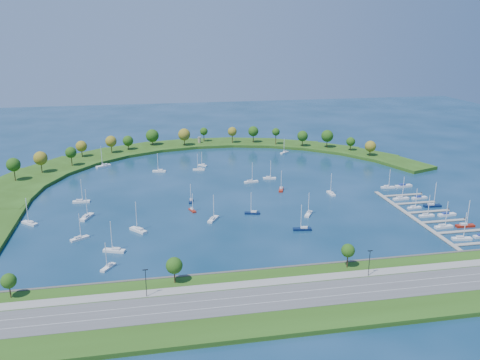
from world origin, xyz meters
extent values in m
plane|color=#072941|center=(0.00, 0.00, 0.00)|extent=(700.00, 700.00, 0.00)
cube|color=#284713|center=(0.00, -124.00, 0.80)|extent=(420.00, 42.00, 1.60)
cube|color=#474442|center=(0.00, -102.50, 0.90)|extent=(420.00, 1.20, 1.80)
cube|color=#515154|center=(0.00, -124.00, 1.66)|extent=(420.00, 16.00, 0.12)
cube|color=gray|center=(0.00, -113.00, 1.66)|extent=(420.00, 5.00, 0.12)
cube|color=silver|center=(0.00, -126.50, 1.73)|extent=(420.00, 0.15, 0.02)
cube|color=silver|center=(0.00, -121.50, 1.73)|extent=(420.00, 0.15, 0.02)
cylinder|color=#382314|center=(-95.00, -107.00, 4.05)|extent=(0.56, 0.56, 4.90)
sphere|color=#214D13|center=(-95.00, -107.00, 7.54)|extent=(5.20, 5.20, 5.20)
cylinder|color=#382314|center=(-40.00, -107.00, 4.22)|extent=(0.56, 0.56, 5.25)
sphere|color=#214D13|center=(-40.00, -107.00, 8.05)|extent=(6.00, 6.00, 6.00)
cylinder|color=#382314|center=(25.00, -107.00, 4.40)|extent=(0.56, 0.56, 5.60)
sphere|color=#214D13|center=(25.00, -107.00, 8.24)|extent=(5.20, 5.20, 5.20)
cylinder|color=black|center=(-50.00, -115.00, 6.60)|extent=(0.24, 0.24, 10.00)
cylinder|color=black|center=(30.00, -115.00, 6.60)|extent=(0.24, 0.24, 10.00)
cube|color=#284713|center=(-118.83, 37.57, 1.00)|extent=(50.23, 54.30, 2.00)
cube|color=#284713|center=(-104.03, 64.58, 1.00)|extent=(54.07, 56.09, 2.00)
cube|color=#284713|center=(-83.21, 87.27, 1.00)|extent=(55.20, 54.07, 2.00)
cube|color=#284713|center=(-57.57, 104.32, 1.00)|extent=(53.65, 48.47, 2.00)
cube|color=#284713|center=(-28.60, 114.76, 1.00)|extent=(49.62, 39.75, 2.00)
cube|color=#284713|center=(2.03, 117.98, 1.00)|extent=(44.32, 29.96, 2.00)
cube|color=#284713|center=(32.54, 113.79, 1.00)|extent=(49.49, 38.05, 2.00)
cube|color=#284713|center=(61.17, 102.44, 1.00)|extent=(51.13, 44.12, 2.00)
cube|color=#284713|center=(86.25, 84.58, 1.00)|extent=(49.19, 47.96, 2.00)
cube|color=#284713|center=(106.34, 61.24, 1.00)|extent=(43.90, 49.49, 2.00)
cube|color=#284713|center=(120.28, 33.78, 1.00)|extent=(35.67, 48.74, 2.00)
cylinder|color=#382314|center=(-124.27, 35.01, 6.09)|extent=(0.56, 0.56, 8.18)
sphere|color=#214D13|center=(-124.27, 35.01, 11.80)|extent=(8.12, 8.12, 8.12)
cylinder|color=#382314|center=(-111.87, 50.04, 5.81)|extent=(0.56, 0.56, 7.62)
sphere|color=brown|center=(-111.87, 50.04, 11.32)|extent=(8.52, 8.52, 8.52)
cylinder|color=#382314|center=(-95.56, 63.56, 5.76)|extent=(0.56, 0.56, 7.53)
sphere|color=#214D13|center=(-95.56, 63.56, 10.97)|extent=(7.24, 7.24, 7.24)
cylinder|color=#382314|center=(-91.56, 87.21, 4.99)|extent=(0.56, 0.56, 5.99)
sphere|color=brown|center=(-91.56, 87.21, 9.53)|extent=(7.73, 7.73, 7.73)
cylinder|color=#382314|center=(-71.84, 94.75, 5.50)|extent=(0.56, 0.56, 7.00)
sphere|color=brown|center=(-71.84, 94.75, 10.60)|extent=(7.99, 7.99, 7.99)
cylinder|color=#382314|center=(-60.25, 103.10, 4.55)|extent=(0.56, 0.56, 5.11)
sphere|color=#214D13|center=(-60.25, 103.10, 8.65)|extent=(7.71, 7.71, 7.71)
cylinder|color=#382314|center=(-42.26, 115.23, 4.66)|extent=(0.56, 0.56, 5.33)
sphere|color=#214D13|center=(-42.26, 115.23, 9.31)|extent=(9.89, 9.89, 9.89)
cylinder|color=#382314|center=(-18.42, 108.83, 5.38)|extent=(0.56, 0.56, 6.76)
sphere|color=brown|center=(-18.42, 108.83, 10.59)|extent=(9.17, 9.17, 9.17)
cylinder|color=#382314|center=(-2.07, 119.94, 5.48)|extent=(0.56, 0.56, 6.95)
sphere|color=#214D13|center=(-2.07, 119.94, 10.17)|extent=(6.09, 6.09, 6.09)
cylinder|color=#382314|center=(19.11, 111.17, 5.80)|extent=(0.56, 0.56, 7.61)
sphere|color=brown|center=(19.11, 111.17, 11.02)|extent=(7.05, 7.05, 7.05)
cylinder|color=#382314|center=(35.38, 109.08, 5.70)|extent=(0.56, 0.56, 7.41)
sphere|color=#214D13|center=(35.38, 109.08, 11.01)|extent=(8.00, 8.00, 8.00)
cylinder|color=#382314|center=(51.10, 99.69, 6.32)|extent=(0.56, 0.56, 8.63)
sphere|color=#214D13|center=(51.10, 99.69, 11.82)|extent=(5.93, 5.93, 5.93)
cylinder|color=#382314|center=(69.21, 89.42, 5.18)|extent=(0.56, 0.56, 6.37)
sphere|color=#214D13|center=(69.21, 89.42, 9.98)|extent=(8.06, 8.06, 8.06)
cylinder|color=#382314|center=(86.07, 82.01, 5.54)|extent=(0.56, 0.56, 7.08)
sphere|color=#214D13|center=(86.07, 82.01, 10.88)|extent=(9.01, 9.01, 9.01)
cylinder|color=#382314|center=(99.66, 69.72, 4.69)|extent=(0.56, 0.56, 5.38)
sphere|color=#214D13|center=(99.66, 69.72, 8.68)|extent=(6.51, 6.51, 6.51)
cylinder|color=#382314|center=(107.12, 52.45, 4.62)|extent=(0.56, 0.56, 5.23)
sphere|color=brown|center=(107.12, 52.45, 8.79)|extent=(7.80, 7.80, 7.80)
cylinder|color=gray|center=(-6.26, 115.73, 4.22)|extent=(2.20, 2.20, 4.43)
cylinder|color=gray|center=(-6.26, 115.73, 6.58)|extent=(2.60, 2.60, 0.30)
cube|color=gray|center=(78.00, -61.00, 0.35)|extent=(2.20, 82.00, 0.40)
cube|color=gray|center=(90.10, -94.00, 0.35)|extent=(22.00, 2.00, 0.40)
cube|color=gray|center=(90.10, -80.80, 0.35)|extent=(22.00, 2.00, 0.40)
cube|color=gray|center=(90.10, -67.60, 0.35)|extent=(22.00, 2.00, 0.40)
cylinder|color=#382314|center=(101.00, -67.60, 0.60)|extent=(0.36, 0.36, 1.60)
cube|color=gray|center=(90.10, -54.40, 0.35)|extent=(22.00, 2.00, 0.40)
cylinder|color=#382314|center=(101.00, -54.40, 0.60)|extent=(0.36, 0.36, 1.60)
cube|color=gray|center=(90.10, -41.20, 0.35)|extent=(22.00, 2.00, 0.40)
cylinder|color=#382314|center=(101.00, -41.20, 0.60)|extent=(0.36, 0.36, 1.60)
cube|color=gray|center=(90.10, -28.00, 0.35)|extent=(22.00, 2.00, 0.40)
cylinder|color=#382314|center=(101.00, -28.00, 0.60)|extent=(0.36, 0.36, 1.60)
cube|color=white|center=(-103.18, -34.27, 0.53)|extent=(8.25, 7.62, 1.05)
cube|color=silver|center=(-102.52, -34.84, 1.42)|extent=(3.45, 3.32, 0.74)
cylinder|color=silver|center=(-103.72, -33.81, 6.99)|extent=(0.32, 0.32, 11.87)
cube|color=#09183B|center=(2.54, -40.33, 0.46)|extent=(7.88, 3.88, 0.91)
cube|color=silver|center=(3.28, -40.51, 1.23)|extent=(2.94, 2.08, 0.64)
cylinder|color=silver|center=(1.95, -40.18, 6.04)|extent=(0.32, 0.32, 10.25)
cube|color=white|center=(25.55, 16.71, 0.47)|extent=(8.06, 3.42, 0.94)
cube|color=silver|center=(24.78, 16.84, 1.27)|extent=(2.95, 1.95, 0.66)
cylinder|color=silver|center=(26.17, 16.61, 6.21)|extent=(0.32, 0.32, 10.55)
cube|color=#09183B|center=(20.57, -65.10, 0.50)|extent=(8.61, 3.50, 1.00)
cube|color=silver|center=(21.40, -65.22, 1.35)|extent=(3.13, 2.04, 0.70)
cylinder|color=silver|center=(19.91, -65.01, 6.65)|extent=(0.32, 0.32, 11.29)
cube|color=white|center=(-77.51, -31.11, 0.59)|extent=(6.33, 10.14, 1.18)
cube|color=silver|center=(-77.89, -32.02, 1.59)|extent=(3.11, 3.92, 0.83)
cylinder|color=silver|center=(-77.21, -30.38, 7.82)|extent=(0.32, 0.32, 13.28)
cube|color=maroon|center=(-26.25, -30.73, 0.38)|extent=(3.55, 6.61, 0.76)
cube|color=silver|center=(-26.43, -30.12, 1.03)|extent=(1.84, 2.50, 0.54)
cylinder|color=silver|center=(-26.10, -31.22, 5.06)|extent=(0.32, 0.32, 8.60)
cube|color=white|center=(29.57, -46.88, 0.48)|extent=(6.08, 8.03, 0.96)
cube|color=silver|center=(29.99, -46.19, 1.30)|extent=(2.80, 3.22, 0.67)
cylinder|color=silver|center=(29.24, -47.43, 6.38)|extent=(0.32, 0.32, 10.83)
cube|color=white|center=(-62.70, -72.93, 0.55)|extent=(9.43, 5.56, 1.09)
cube|color=silver|center=(-61.85, -73.25, 1.48)|extent=(3.61, 2.78, 0.77)
cylinder|color=silver|center=(-63.39, -72.68, 7.24)|extent=(0.32, 0.32, 12.30)
cube|color=#09183B|center=(-25.58, -16.59, 0.41)|extent=(3.01, 7.10, 0.83)
cube|color=silver|center=(-25.47, -15.91, 1.11)|extent=(1.72, 2.59, 0.58)
cylinder|color=silver|center=(-25.67, -17.13, 5.47)|extent=(0.32, 0.32, 9.29)
cube|color=white|center=(-11.06, 54.39, 0.39)|extent=(6.20, 5.43, 0.78)
cube|color=silver|center=(-10.55, 53.99, 1.05)|extent=(2.56, 2.40, 0.54)
cylinder|color=silver|center=(-11.47, 54.71, 5.14)|extent=(0.32, 0.32, 8.74)
cube|color=white|center=(-39.99, 45.12, 0.50)|extent=(8.69, 4.24, 1.00)
cube|color=silver|center=(-39.17, 44.92, 1.36)|extent=(3.23, 2.28, 0.70)
cylinder|color=silver|center=(-40.64, 45.27, 6.66)|extent=(0.32, 0.32, 11.31)
cube|color=white|center=(12.99, 11.31, 0.50)|extent=(8.66, 3.59, 1.01)
cube|color=silver|center=(12.16, 11.18, 1.36)|extent=(3.16, 2.07, 0.71)
cylinder|color=silver|center=(13.66, 11.41, 6.68)|extent=(0.32, 0.32, 11.35)
cube|color=white|center=(51.93, -18.47, 0.48)|extent=(2.67, 8.16, 0.97)
cube|color=silver|center=(51.97, -19.27, 1.30)|extent=(1.72, 2.90, 0.68)
cylinder|color=silver|center=(51.89, -17.83, 6.40)|extent=(0.32, 0.32, 10.87)
cube|color=white|center=(-75.83, 64.06, 0.59)|extent=(9.86, 7.62, 1.19)
cube|color=silver|center=(-74.99, 64.59, 1.60)|extent=(3.97, 3.49, 0.83)
cylinder|color=silver|center=(-76.50, 63.64, 7.87)|extent=(0.32, 0.32, 13.37)
cube|color=white|center=(-52.99, -52.62, 0.57)|extent=(8.10, 9.09, 1.15)
cube|color=silver|center=(-52.38, -53.36, 1.55)|extent=(3.56, 3.77, 0.80)
cylinder|color=silver|center=(-53.47, -52.02, 7.59)|extent=(0.32, 0.32, 12.89)
cube|color=maroon|center=(26.55, -6.53, 0.48)|extent=(4.73, 8.28, 0.96)
cube|color=silver|center=(26.81, -5.77, 1.29)|extent=(2.39, 3.15, 0.67)
cylinder|color=silver|center=(26.34, -7.13, 6.35)|extent=(0.32, 0.32, 10.79)
cube|color=white|center=(-82.60, -6.84, 0.53)|extent=(8.88, 2.84, 1.05)
cube|color=silver|center=(-83.48, -6.81, 1.42)|extent=(3.15, 1.85, 0.74)
cylinder|color=silver|center=(-81.90, -6.87, 6.98)|extent=(0.32, 0.32, 11.86)
cube|color=white|center=(-14.75, 44.28, 0.45)|extent=(7.81, 3.43, 0.91)
cube|color=silver|center=(-14.01, 44.14, 1.22)|extent=(2.87, 1.93, 0.63)
cylinder|color=silver|center=(-15.35, 44.38, 6.01)|extent=(0.32, 0.32, 10.20)
cube|color=white|center=(-64.33, -87.87, 0.45)|extent=(5.81, 7.35, 0.89)
cube|color=silver|center=(-63.92, -87.25, 1.20)|extent=(2.64, 2.97, 0.62)
cylinder|color=silver|center=(-64.66, -88.37, 5.91)|extent=(0.32, 0.32, 10.03)
cube|color=white|center=(-17.63, -45.18, 0.51)|extent=(6.51, 8.55, 1.03)
cube|color=silver|center=(-18.07, -45.91, 1.39)|extent=(2.99, 3.43, 0.72)
cylinder|color=silver|center=(-17.27, -44.60, 6.80)|extent=(0.32, 0.32, 11.55)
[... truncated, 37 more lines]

